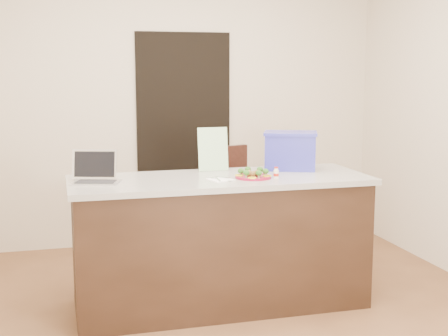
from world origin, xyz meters
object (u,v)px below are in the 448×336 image
object	(u,v)px
plate	(253,177)
blue_box	(290,150)
laptop	(95,174)
chair	(227,202)
island	(220,241)
yogurt_bottle	(276,174)
napkin	(220,180)

from	to	relation	value
plate	blue_box	distance (m)	0.50
laptop	chair	bearing A→B (deg)	49.19
island	laptop	distance (m)	0.99
island	chair	distance (m)	0.75
laptop	chair	world-z (taller)	laptop
plate	yogurt_bottle	distance (m)	0.16
napkin	laptop	distance (m)	0.83
blue_box	chair	distance (m)	0.77
island	chair	bearing A→B (deg)	70.72
napkin	yogurt_bottle	xyz separation A→B (m)	(0.39, -0.03, 0.03)
napkin	blue_box	bearing A→B (deg)	26.52
yogurt_bottle	blue_box	world-z (taller)	blue_box
island	laptop	bearing A→B (deg)	178.19
island	napkin	size ratio (longest dim) A/B	14.03
yogurt_bottle	island	bearing A→B (deg)	158.04
laptop	chair	size ratio (longest dim) A/B	0.33
plate	yogurt_bottle	size ratio (longest dim) A/B	3.15
laptop	napkin	bearing A→B (deg)	7.86
napkin	laptop	bearing A→B (deg)	170.39
napkin	yogurt_bottle	world-z (taller)	yogurt_bottle
yogurt_bottle	chair	xyz separation A→B (m)	(-0.11, 0.84, -0.37)
yogurt_bottle	laptop	bearing A→B (deg)	171.90
plate	yogurt_bottle	world-z (taller)	yogurt_bottle
napkin	yogurt_bottle	distance (m)	0.39
island	napkin	bearing A→B (deg)	-104.10
plate	island	bearing A→B (deg)	154.78
yogurt_bottle	blue_box	xyz separation A→B (m)	(0.23, 0.34, 0.11)
napkin	laptop	world-z (taller)	laptop
napkin	yogurt_bottle	bearing A→B (deg)	-4.87
blue_box	chair	size ratio (longest dim) A/B	0.45
island	laptop	xyz separation A→B (m)	(-0.84, 0.03, 0.51)
plate	laptop	xyz separation A→B (m)	(-1.05, 0.12, 0.05)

